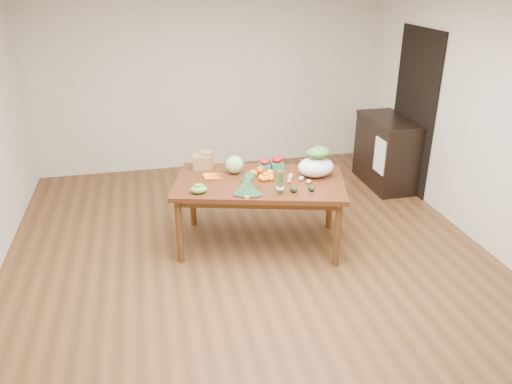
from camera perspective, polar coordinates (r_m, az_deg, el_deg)
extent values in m
plane|color=brown|center=(5.06, -0.11, -8.82)|extent=(6.00, 6.00, 0.00)
cube|color=beige|center=(7.34, -5.40, 13.07)|extent=(5.00, 0.02, 2.70)
cube|color=beige|center=(5.56, 26.13, 7.05)|extent=(0.02, 6.00, 2.70)
cube|color=#4A2511|center=(5.32, 0.40, -2.39)|extent=(1.93, 1.39, 0.75)
cube|color=black|center=(6.89, 17.57, 8.76)|extent=(0.02, 1.00, 2.10)
cube|color=black|center=(7.04, 14.65, 4.46)|extent=(0.52, 1.02, 0.94)
cube|color=white|center=(6.63, 13.94, 4.03)|extent=(0.02, 0.28, 0.45)
sphere|color=#A0CA74|center=(5.32, -2.48, 3.15)|extent=(0.19, 0.19, 0.19)
sphere|color=#DC5E0D|center=(5.23, -0.28, 2.14)|extent=(0.09, 0.09, 0.09)
sphere|color=orange|center=(5.32, 0.47, 2.51)|extent=(0.08, 0.08, 0.08)
sphere|color=orange|center=(5.25, 1.62, 2.17)|extent=(0.08, 0.08, 0.08)
ellipsoid|color=#67B43D|center=(4.90, -6.55, 0.32)|extent=(0.17, 0.13, 0.08)
ellipsoid|color=tan|center=(5.19, 3.90, 1.67)|extent=(0.06, 0.05, 0.05)
ellipsoid|color=tan|center=(5.11, 3.81, 1.25)|extent=(0.05, 0.04, 0.04)
ellipsoid|color=tan|center=(5.17, 5.19, 1.56)|extent=(0.06, 0.05, 0.05)
ellipsoid|color=tan|center=(5.26, 4.01, 1.94)|extent=(0.05, 0.04, 0.04)
ellipsoid|color=tan|center=(5.11, 6.03, 1.19)|extent=(0.05, 0.05, 0.05)
ellipsoid|color=black|center=(4.90, 4.32, 0.33)|extent=(0.09, 0.11, 0.06)
ellipsoid|color=black|center=(4.94, 6.34, 0.46)|extent=(0.09, 0.10, 0.06)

